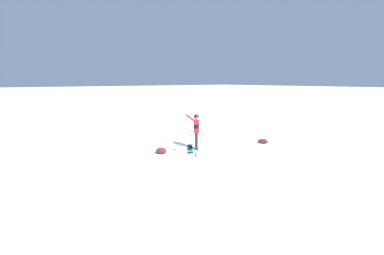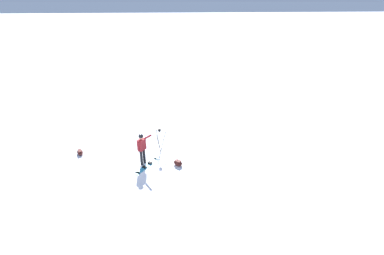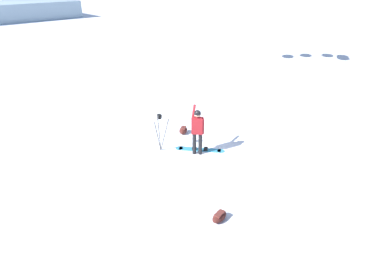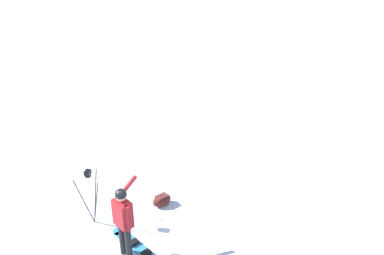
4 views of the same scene
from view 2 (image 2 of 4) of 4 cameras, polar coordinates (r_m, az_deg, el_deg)
The scene contains 6 objects.
ground_plane at distance 14.52m, azimuth -12.89°, elevation -7.50°, with size 300.00×300.00×0.00m, color white.
snowboarder at distance 13.84m, azimuth -10.60°, elevation -3.87°, with size 0.48×0.78×1.77m.
snowboard at distance 14.18m, azimuth -9.50°, elevation -7.95°, with size 1.56×1.21×0.10m.
gear_bag_large at distance 13.98m, azimuth -3.00°, elevation -7.50°, with size 0.56×0.58×0.29m.
camera_tripod at distance 14.75m, azimuth -6.88°, elevation -1.77°, with size 0.60×0.54×1.46m.
gear_bag_small at distance 16.14m, azimuth -22.70°, elevation -4.86°, with size 0.63×0.50×0.24m.
Camera 2 is at (12.04, 2.08, 7.86)m, focal length 25.10 mm.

